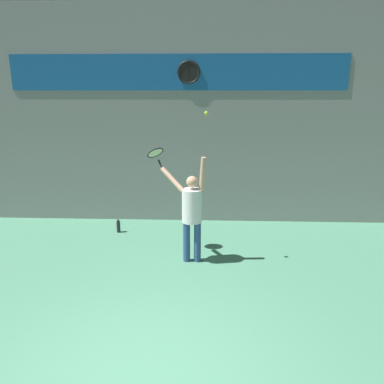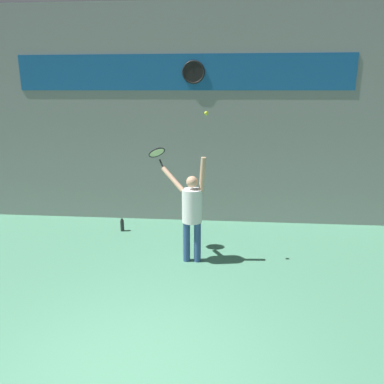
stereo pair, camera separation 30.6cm
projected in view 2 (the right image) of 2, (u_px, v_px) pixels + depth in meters
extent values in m
cube|color=gray|center=(183.00, 118.00, 8.70)|extent=(18.00, 0.10, 5.00)
cube|color=#195B9E|center=(182.00, 72.00, 8.38)|extent=(7.60, 0.02, 0.78)
cylinder|color=black|center=(193.00, 72.00, 8.34)|extent=(0.47, 0.02, 0.47)
torus|color=black|center=(193.00, 72.00, 8.34)|extent=(0.51, 0.05, 0.51)
cube|color=black|center=(193.00, 68.00, 8.30)|extent=(0.02, 0.01, 0.19)
cylinder|color=#2D4C7F|center=(187.00, 241.00, 7.00)|extent=(0.13, 0.13, 0.79)
cylinder|color=#2D4C7F|center=(197.00, 242.00, 6.98)|extent=(0.13, 0.13, 0.79)
cylinder|color=white|center=(192.00, 206.00, 6.80)|extent=(0.37, 0.37, 0.62)
sphere|color=#D8A884|center=(192.00, 182.00, 6.68)|extent=(0.21, 0.21, 0.21)
cylinder|color=#D8A884|center=(202.00, 175.00, 6.61)|extent=(0.17, 0.16, 0.63)
cylinder|color=#D8A884|center=(173.00, 179.00, 6.87)|extent=(0.50, 0.43, 0.41)
cylinder|color=black|center=(161.00, 164.00, 7.03)|extent=(0.12, 0.13, 0.17)
torus|color=black|center=(157.00, 153.00, 7.10)|extent=(0.43, 0.42, 0.23)
cylinder|color=beige|center=(157.00, 153.00, 7.10)|extent=(0.36, 0.36, 0.19)
sphere|color=#CCDB2D|center=(206.00, 113.00, 6.32)|extent=(0.07, 0.07, 0.07)
cylinder|color=#262628|center=(122.00, 226.00, 8.56)|extent=(0.09, 0.09, 0.26)
cylinder|color=black|center=(122.00, 219.00, 8.52)|extent=(0.05, 0.05, 0.04)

